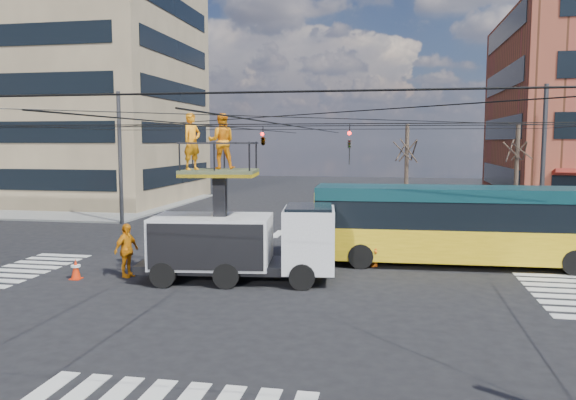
# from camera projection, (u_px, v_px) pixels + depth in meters

# --- Properties ---
(ground) EXTENTS (120.00, 120.00, 0.00)m
(ground) POSITION_uv_depth(u_px,v_px,m) (273.00, 280.00, 20.38)
(ground) COLOR black
(ground) RESTS_ON ground
(sidewalk_nw) EXTENTS (18.00, 18.00, 0.12)m
(sidewalk_nw) POSITION_uv_depth(u_px,v_px,m) (71.00, 204.00, 44.72)
(sidewalk_nw) COLOR slate
(sidewalk_nw) RESTS_ON ground
(crosswalks) EXTENTS (22.40, 22.40, 0.02)m
(crosswalks) POSITION_uv_depth(u_px,v_px,m) (273.00, 280.00, 20.37)
(crosswalks) COLOR silver
(crosswalks) RESTS_ON ground
(building_tower) EXTENTS (18.06, 16.06, 30.00)m
(building_tower) POSITION_uv_depth(u_px,v_px,m) (73.00, 20.00, 46.25)
(building_tower) COLOR #7E6C50
(building_tower) RESTS_ON ground
(overhead_network) EXTENTS (24.24, 24.24, 8.00)m
(overhead_network) POSITION_uv_depth(u_px,v_px,m) (273.00, 162.00, 20.33)
(overhead_network) COLOR #2D2D30
(overhead_network) RESTS_ON ground
(tree_a) EXTENTS (2.00, 2.00, 6.00)m
(tree_a) POSITION_uv_depth(u_px,v_px,m) (407.00, 148.00, 32.18)
(tree_a) COLOR #382B21
(tree_a) RESTS_ON ground
(tree_b) EXTENTS (2.00, 2.00, 6.00)m
(tree_b) POSITION_uv_depth(u_px,v_px,m) (517.00, 149.00, 31.09)
(tree_b) COLOR #382B21
(tree_b) RESTS_ON ground
(utility_truck) EXTENTS (7.22, 3.31, 6.04)m
(utility_truck) POSITION_uv_depth(u_px,v_px,m) (242.00, 225.00, 20.18)
(utility_truck) COLOR black
(utility_truck) RESTS_ON ground
(city_bus) EXTENTS (12.42, 3.04, 3.20)m
(city_bus) POSITION_uv_depth(u_px,v_px,m) (469.00, 224.00, 22.62)
(city_bus) COLOR gold
(city_bus) RESTS_ON ground
(traffic_cone) EXTENTS (0.36, 0.36, 0.76)m
(traffic_cone) POSITION_uv_depth(u_px,v_px,m) (76.00, 269.00, 20.53)
(traffic_cone) COLOR red
(traffic_cone) RESTS_ON ground
(worker_ground) EXTENTS (0.79, 1.26, 2.00)m
(worker_ground) POSITION_uv_depth(u_px,v_px,m) (126.00, 250.00, 20.81)
(worker_ground) COLOR orange
(worker_ground) RESTS_ON ground
(flagger) EXTENTS (1.09, 1.47, 2.04)m
(flagger) POSITION_uv_depth(u_px,v_px,m) (373.00, 241.00, 22.57)
(flagger) COLOR #FA5E0F
(flagger) RESTS_ON ground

